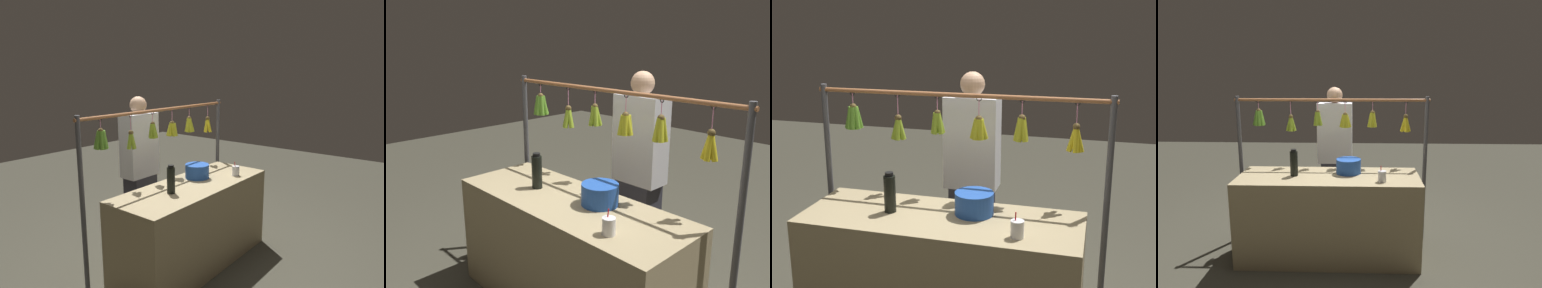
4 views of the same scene
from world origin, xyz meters
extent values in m
cube|color=tan|center=(0.00, 0.00, 0.44)|extent=(1.84, 0.67, 0.88)
cylinder|color=#4C4C51|center=(-1.04, -0.41, 0.83)|extent=(0.04, 0.04, 1.66)
cylinder|color=#4C4C51|center=(1.04, -0.41, 0.83)|extent=(0.04, 0.04, 1.66)
cylinder|color=#9E6038|center=(0.00, -0.41, 1.62)|extent=(2.14, 0.03, 0.03)
torus|color=black|center=(-0.81, -0.41, 1.60)|extent=(0.04, 0.01, 0.04)
cylinder|color=pink|center=(-0.81, -0.41, 1.52)|extent=(0.01, 0.01, 0.16)
sphere|color=brown|center=(-0.81, -0.41, 1.45)|extent=(0.05, 0.05, 0.05)
cylinder|color=yellow|center=(-0.80, -0.41, 1.36)|extent=(0.08, 0.04, 0.18)
cylinder|color=yellow|center=(-0.82, -0.40, 1.36)|extent=(0.04, 0.08, 0.18)
cylinder|color=yellow|center=(-0.83, -0.41, 1.36)|extent=(0.08, 0.04, 0.18)
cylinder|color=yellow|center=(-0.81, -0.43, 1.36)|extent=(0.04, 0.07, 0.18)
torus|color=black|center=(-0.45, -0.41, 1.60)|extent=(0.04, 0.02, 0.04)
cylinder|color=pink|center=(-0.45, -0.41, 1.54)|extent=(0.01, 0.01, 0.12)
sphere|color=brown|center=(-0.45, -0.41, 1.48)|extent=(0.05, 0.05, 0.05)
cylinder|color=gold|center=(-0.43, -0.41, 1.40)|extent=(0.07, 0.04, 0.17)
cylinder|color=gold|center=(-0.44, -0.39, 1.40)|extent=(0.05, 0.07, 0.17)
cylinder|color=gold|center=(-0.47, -0.40, 1.40)|extent=(0.07, 0.07, 0.17)
cylinder|color=gold|center=(-0.47, -0.43, 1.40)|extent=(0.06, 0.05, 0.17)
cylinder|color=gold|center=(-0.44, -0.44, 1.40)|extent=(0.05, 0.07, 0.17)
torus|color=black|center=(-0.15, -0.41, 1.60)|extent=(0.04, 0.01, 0.04)
cylinder|color=pink|center=(-0.15, -0.41, 1.53)|extent=(0.01, 0.01, 0.14)
sphere|color=brown|center=(-0.15, -0.41, 1.46)|extent=(0.05, 0.05, 0.05)
cylinder|color=gold|center=(-0.12, -0.42, 1.39)|extent=(0.07, 0.04, 0.15)
cylinder|color=gold|center=(-0.14, -0.39, 1.39)|extent=(0.05, 0.06, 0.15)
cylinder|color=gold|center=(-0.17, -0.39, 1.39)|extent=(0.05, 0.06, 0.15)
cylinder|color=gold|center=(-0.18, -0.42, 1.39)|extent=(0.08, 0.04, 0.15)
cylinder|color=gold|center=(-0.17, -0.44, 1.39)|extent=(0.05, 0.06, 0.15)
cylinder|color=gold|center=(-0.13, -0.44, 1.39)|extent=(0.06, 0.07, 0.15)
torus|color=black|center=(0.15, -0.41, 1.60)|extent=(0.04, 0.01, 0.04)
cylinder|color=pink|center=(0.15, -0.41, 1.54)|extent=(0.01, 0.01, 0.11)
sphere|color=brown|center=(0.15, -0.41, 1.49)|extent=(0.05, 0.05, 0.05)
cylinder|color=#8BAC29|center=(0.17, -0.41, 1.41)|extent=(0.05, 0.04, 0.15)
cylinder|color=#8BAC29|center=(0.16, -0.39, 1.41)|extent=(0.04, 0.06, 0.16)
cylinder|color=#8BAC29|center=(0.13, -0.40, 1.41)|extent=(0.06, 0.05, 0.16)
cylinder|color=#8BAC29|center=(0.14, -0.43, 1.41)|extent=(0.06, 0.06, 0.16)
cylinder|color=#8BAC29|center=(0.16, -0.44, 1.41)|extent=(0.04, 0.06, 0.16)
torus|color=black|center=(0.45, -0.41, 1.60)|extent=(0.04, 0.01, 0.04)
cylinder|color=pink|center=(0.45, -0.41, 1.52)|extent=(0.01, 0.01, 0.17)
sphere|color=brown|center=(0.45, -0.41, 1.44)|extent=(0.05, 0.05, 0.05)
cylinder|color=#8CAC29|center=(0.47, -0.41, 1.35)|extent=(0.08, 0.04, 0.17)
cylinder|color=#8CAC29|center=(0.45, -0.40, 1.35)|extent=(0.04, 0.07, 0.17)
cylinder|color=#8CAC29|center=(0.43, -0.41, 1.35)|extent=(0.08, 0.04, 0.17)
cylinder|color=#8CAC29|center=(0.45, -0.43, 1.35)|extent=(0.04, 0.07, 0.17)
torus|color=black|center=(0.81, -0.41, 1.60)|extent=(0.04, 0.01, 0.04)
cylinder|color=pink|center=(0.81, -0.41, 1.55)|extent=(0.01, 0.01, 0.10)
sphere|color=brown|center=(0.81, -0.41, 1.50)|extent=(0.05, 0.05, 0.05)
cylinder|color=#609E2D|center=(0.84, -0.41, 1.42)|extent=(0.08, 0.04, 0.17)
cylinder|color=#609E2D|center=(0.83, -0.39, 1.42)|extent=(0.05, 0.06, 0.17)
cylinder|color=#609E2D|center=(0.80, -0.38, 1.42)|extent=(0.05, 0.07, 0.17)
cylinder|color=#609E2D|center=(0.78, -0.40, 1.42)|extent=(0.06, 0.05, 0.17)
cylinder|color=#609E2D|center=(0.78, -0.43, 1.42)|extent=(0.07, 0.06, 0.17)
cylinder|color=#609E2D|center=(0.80, -0.45, 1.42)|extent=(0.05, 0.08, 0.17)
cylinder|color=#609E2D|center=(0.83, -0.44, 1.42)|extent=(0.06, 0.06, 0.17)
cylinder|color=black|center=(0.35, 0.01, 1.01)|extent=(0.08, 0.08, 0.25)
cylinder|color=black|center=(0.35, 0.01, 1.15)|extent=(0.06, 0.06, 0.02)
cylinder|color=#214DA9|center=(-0.20, -0.10, 0.96)|extent=(0.26, 0.26, 0.15)
cylinder|color=silver|center=(-0.53, 0.18, 0.94)|extent=(0.08, 0.08, 0.11)
cylinder|color=red|center=(-0.52, 0.18, 0.96)|extent=(0.01, 0.03, 0.16)
cube|color=#2D2D38|center=(-0.01, -0.79, 0.41)|extent=(0.33, 0.22, 0.83)
cube|color=silver|center=(-0.01, -0.79, 1.19)|extent=(0.41, 0.22, 0.73)
sphere|color=tan|center=(-0.01, -0.79, 1.65)|extent=(0.19, 0.19, 0.19)
camera|label=1|loc=(2.79, 2.18, 2.03)|focal=33.78mm
camera|label=2|loc=(-1.95, 1.79, 2.00)|focal=37.75mm
camera|label=3|loc=(-0.97, 2.90, 2.17)|focal=47.07mm
camera|label=4|loc=(-0.34, 3.45, 1.93)|focal=33.10mm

